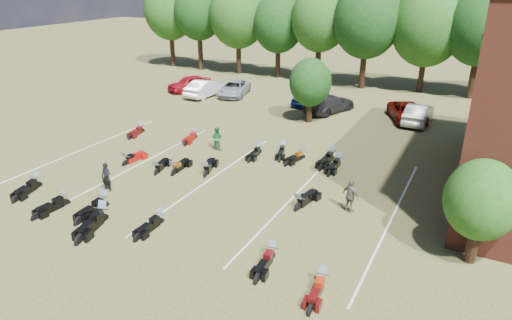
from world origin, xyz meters
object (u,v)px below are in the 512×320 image
Objects in this scene: car_0 at (189,83)px; car_4 at (309,95)px; person_green at (217,138)px; motorcycle_3 at (103,221)px; motorcycle_14 at (142,132)px; motorcycle_0 at (38,188)px; person_grey at (351,196)px; person_black at (106,177)px; motorcycle_7 at (126,165)px.

car_4 reaches higher than car_0.
person_green is 10.47m from motorcycle_3.
motorcycle_14 is at bearing -122.29° from car_4.
motorcycle_3 reaches higher than motorcycle_0.
person_grey reaches higher than motorcycle_14.
motorcycle_3 is at bearing 58.45° from person_grey.
person_grey reaches higher than person_green.
person_green is at bearing 66.37° from person_black.
motorcycle_7 is 1.02× the size of motorcycle_14.
motorcycle_7 is (-3.76, 5.73, 0.00)m from motorcycle_3.
motorcycle_7 is at bearing 48.54° from person_green.
car_0 is at bearing 100.86° from motorcycle_14.
motorcycle_0 reaches higher than motorcycle_14.
car_4 is 2.23× the size of motorcycle_7.
motorcycle_14 is (-7.89, -12.96, -0.80)m from car_4.
person_grey is (12.09, 3.62, 0.06)m from person_black.
person_green is (1.93, 7.87, 0.02)m from person_black.
person_black is 3.44m from motorcycle_3.
motorcycle_14 is (-4.77, 8.34, -0.78)m from person_black.
person_green is 5.94m from motorcycle_7.
car_4 is 23.89m from motorcycle_3.
motorcycle_14 is (-3.17, 5.17, 0.00)m from motorcycle_7.
person_green is 10.92m from motorcycle_0.
person_black is at bearing 122.79° from motorcycle_7.
motorcycle_3 is (5.82, -1.09, 0.00)m from motorcycle_0.
person_green is 0.63× the size of motorcycle_3.
motorcycle_3 is at bearing -93.25° from car_4.
motorcycle_3 is at bearing -39.48° from car_0.
car_4 is 2.75× the size of person_grey.
person_grey is 0.75× the size of motorcycle_0.
person_grey is 13.73m from motorcycle_7.
car_0 is 25.53m from motorcycle_3.
motorcycle_0 is (5.32, -21.87, -0.75)m from car_0.
person_green reaches higher than person_black.
motorcycle_3 is at bearing 86.69° from person_green.
car_4 is at bearing -99.59° from person_green.
car_0 is 2.15× the size of motorcycle_14.
car_4 reaches higher than motorcycle_7.
motorcycle_0 is 1.11× the size of motorcycle_14.
car_4 is at bearing -36.48° from person_grey.
person_green is 0.77× the size of motorcycle_7.
person_black is 8.11m from person_green.
motorcycle_7 is (-13.70, -0.45, -0.85)m from person_grey.
person_grey is at bearing 6.79° from person_black.
person_grey is 11.73m from motorcycle_3.
car_4 is 15.19m from motorcycle_14.
motorcycle_7 is at bearing 110.26° from motorcycle_3.
car_0 reaches higher than motorcycle_7.
motorcycle_14 is at bearing 109.92° from person_black.
car_0 is at bearing -60.84° from motorcycle_7.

